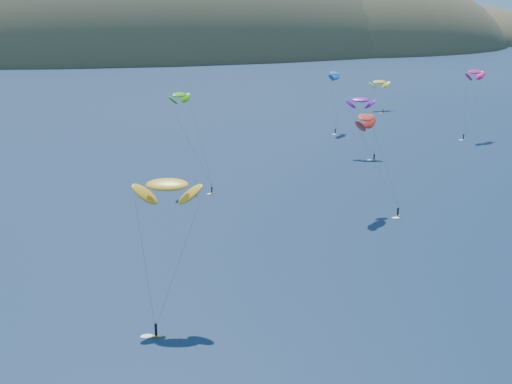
{
  "coord_description": "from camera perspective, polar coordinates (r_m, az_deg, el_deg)",
  "views": [
    {
      "loc": [
        -49.65,
        -54.73,
        48.94
      ],
      "look_at": [
        -13.52,
        80.0,
        9.0
      ],
      "focal_mm": 50.0,
      "sensor_mm": 36.0,
      "label": 1
    }
  ],
  "objects": [
    {
      "name": "island",
      "position": [
        626.33,
        -6.88,
        10.4
      ],
      "size": [
        730.0,
        300.0,
        210.0
      ],
      "color": "#3D3526",
      "rests_on": "ground"
    },
    {
      "name": "kitesurfer_2",
      "position": [
        107.36,
        -7.12,
        0.57
      ],
      "size": [
        10.77,
        11.95,
        23.45
      ],
      "rotation": [
        0.0,
        0.0,
        -0.28
      ],
      "color": "#C88D16",
      "rests_on": "ground"
    },
    {
      "name": "kitesurfer_3",
      "position": [
        179.31,
        -6.15,
        7.72
      ],
      "size": [
        10.52,
        12.44,
        25.51
      ],
      "rotation": [
        0.0,
        0.0,
        0.68
      ],
      "color": "#C88D16",
      "rests_on": "ground"
    },
    {
      "name": "kitesurfer_4",
      "position": [
        253.84,
        6.27,
        9.42
      ],
      "size": [
        8.22,
        10.83,
        22.74
      ],
      "rotation": [
        0.0,
        0.0,
        0.9
      ],
      "color": "#C88D16",
      "rests_on": "ground"
    },
    {
      "name": "kitesurfer_6",
      "position": [
        217.08,
        8.37,
        7.29
      ],
      "size": [
        9.21,
        12.03,
        19.19
      ],
      "rotation": [
        0.0,
        0.0,
        -0.39
      ],
      "color": "#C88D16",
      "rests_on": "ground"
    },
    {
      "name": "kitesurfer_8",
      "position": [
        251.89,
        17.11,
        9.16
      ],
      "size": [
        10.33,
        7.72,
        24.68
      ],
      "rotation": [
        0.0,
        0.0,
        0.38
      ],
      "color": "#C88D16",
      "rests_on": "ground"
    },
    {
      "name": "kitesurfer_9",
      "position": [
        160.79,
        8.76,
        5.9
      ],
      "size": [
        11.08,
        12.65,
        23.95
      ],
      "rotation": [
        0.0,
        0.0,
        0.84
      ],
      "color": "#C88D16",
      "rests_on": "ground"
    },
    {
      "name": "kitesurfer_11",
      "position": [
        304.12,
        9.85,
        8.67
      ],
      "size": [
        9.37,
        11.76,
        14.03
      ],
      "rotation": [
        0.0,
        0.0,
        0.06
      ],
      "color": "#C88D16",
      "rests_on": "ground"
    }
  ]
}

